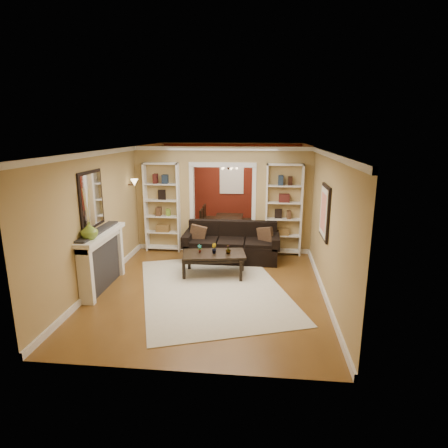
# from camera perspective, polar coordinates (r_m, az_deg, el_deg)

# --- Properties ---
(floor) EXTENTS (8.00, 8.00, 0.00)m
(floor) POSITION_cam_1_polar(r_m,az_deg,el_deg) (8.83, -1.02, -6.35)
(floor) COLOR brown
(floor) RESTS_ON ground
(ceiling) EXTENTS (8.00, 8.00, 0.00)m
(ceiling) POSITION_cam_1_polar(r_m,az_deg,el_deg) (8.29, -1.10, 11.43)
(ceiling) COLOR white
(ceiling) RESTS_ON ground
(wall_back) EXTENTS (8.00, 0.00, 8.00)m
(wall_back) POSITION_cam_1_polar(r_m,az_deg,el_deg) (12.38, 1.19, 6.02)
(wall_back) COLOR tan
(wall_back) RESTS_ON ground
(wall_front) EXTENTS (8.00, 0.00, 8.00)m
(wall_front) POSITION_cam_1_polar(r_m,az_deg,el_deg) (4.67, -7.06, -7.78)
(wall_front) COLOR tan
(wall_front) RESTS_ON ground
(wall_left) EXTENTS (0.00, 8.00, 8.00)m
(wall_left) POSITION_cam_1_polar(r_m,az_deg,el_deg) (9.01, -15.43, 2.48)
(wall_left) COLOR tan
(wall_left) RESTS_ON ground
(wall_right) EXTENTS (0.00, 8.00, 8.00)m
(wall_right) POSITION_cam_1_polar(r_m,az_deg,el_deg) (8.49, 14.21, 1.87)
(wall_right) COLOR tan
(wall_right) RESTS_ON ground
(partition_wall) EXTENTS (4.50, 0.15, 2.70)m
(partition_wall) POSITION_cam_1_polar(r_m,az_deg,el_deg) (9.63, -0.19, 3.71)
(partition_wall) COLOR tan
(partition_wall) RESTS_ON floor
(red_back_panel) EXTENTS (4.44, 0.04, 2.64)m
(red_back_panel) POSITION_cam_1_polar(r_m,az_deg,el_deg) (12.35, 1.18, 5.86)
(red_back_panel) COLOR maroon
(red_back_panel) RESTS_ON floor
(dining_window) EXTENTS (0.78, 0.03, 0.98)m
(dining_window) POSITION_cam_1_polar(r_m,az_deg,el_deg) (12.28, 1.17, 6.90)
(dining_window) COLOR #8CA5CC
(dining_window) RESTS_ON wall_back
(area_rug) EXTENTS (3.77, 4.44, 0.01)m
(area_rug) POSITION_cam_1_polar(r_m,az_deg,el_deg) (7.60, -1.74, -9.78)
(area_rug) COLOR beige
(area_rug) RESTS_ON floor
(sofa) EXTENTS (2.30, 0.99, 0.90)m
(sofa) POSITION_cam_1_polar(r_m,az_deg,el_deg) (9.09, 1.13, -2.77)
(sofa) COLOR black
(sofa) RESTS_ON floor
(pillow_left) EXTENTS (0.39, 0.13, 0.39)m
(pillow_left) POSITION_cam_1_polar(r_m,az_deg,el_deg) (9.12, -3.99, -1.54)
(pillow_left) COLOR brown
(pillow_left) RESTS_ON sofa
(pillow_right) EXTENTS (0.38, 0.29, 0.38)m
(pillow_right) POSITION_cam_1_polar(r_m,az_deg,el_deg) (8.99, 6.32, -1.84)
(pillow_right) COLOR brown
(pillow_right) RESTS_ON sofa
(coffee_table) EXTENTS (1.43, 0.94, 0.50)m
(coffee_table) POSITION_cam_1_polar(r_m,az_deg,el_deg) (8.19, -1.54, -6.14)
(coffee_table) COLOR black
(coffee_table) RESTS_ON floor
(plant_left) EXTENTS (0.12, 0.11, 0.18)m
(plant_left) POSITION_cam_1_polar(r_m,az_deg,el_deg) (8.12, -3.73, -3.77)
(plant_left) COLOR #336626
(plant_left) RESTS_ON coffee_table
(plant_center) EXTENTS (0.14, 0.15, 0.22)m
(plant_center) POSITION_cam_1_polar(r_m,az_deg,el_deg) (8.07, -1.55, -3.74)
(plant_center) COLOR #336626
(plant_center) RESTS_ON coffee_table
(plant_right) EXTENTS (0.16, 0.16, 0.20)m
(plant_right) POSITION_cam_1_polar(r_m,az_deg,el_deg) (8.04, 0.65, -3.86)
(plant_right) COLOR #336626
(plant_right) RESTS_ON coffee_table
(bookshelf_left) EXTENTS (0.90, 0.30, 2.30)m
(bookshelf_left) POSITION_cam_1_polar(r_m,az_deg,el_deg) (9.79, -9.37, 2.50)
(bookshelf_left) COLOR white
(bookshelf_left) RESTS_ON floor
(bookshelf_right) EXTENTS (0.90, 0.30, 2.30)m
(bookshelf_right) POSITION_cam_1_polar(r_m,az_deg,el_deg) (9.46, 9.08, 2.11)
(bookshelf_right) COLOR white
(bookshelf_right) RESTS_ON floor
(fireplace) EXTENTS (0.32, 1.70, 1.16)m
(fireplace) POSITION_cam_1_polar(r_m,az_deg,el_deg) (7.81, -17.90, -5.32)
(fireplace) COLOR white
(fireplace) RESTS_ON floor
(vase) EXTENTS (0.38, 0.38, 0.32)m
(vase) POSITION_cam_1_polar(r_m,az_deg,el_deg) (7.18, -19.85, -0.96)
(vase) COLOR olive
(vase) RESTS_ON fireplace
(mirror) EXTENTS (0.03, 0.95, 1.10)m
(mirror) POSITION_cam_1_polar(r_m,az_deg,el_deg) (7.57, -19.56, 3.51)
(mirror) COLOR silver
(mirror) RESTS_ON wall_left
(wall_sconce) EXTENTS (0.18, 0.18, 0.22)m
(wall_sconce) POSITION_cam_1_polar(r_m,az_deg,el_deg) (9.40, -13.85, 6.01)
(wall_sconce) COLOR #FFE0A5
(wall_sconce) RESTS_ON wall_left
(framed_art) EXTENTS (0.04, 0.85, 1.05)m
(framed_art) POSITION_cam_1_polar(r_m,az_deg,el_deg) (7.47, 15.05, 1.77)
(framed_art) COLOR black
(framed_art) RESTS_ON wall_right
(dining_table) EXTENTS (1.50, 0.84, 0.53)m
(dining_table) POSITION_cam_1_polar(r_m,az_deg,el_deg) (11.25, 0.76, -0.45)
(dining_table) COLOR black
(dining_table) RESTS_ON floor
(dining_chair_nw) EXTENTS (0.45, 0.45, 0.87)m
(dining_chair_nw) POSITION_cam_1_polar(r_m,az_deg,el_deg) (10.98, -2.24, 0.11)
(dining_chair_nw) COLOR black
(dining_chair_nw) RESTS_ON floor
(dining_chair_ne) EXTENTS (0.43, 0.43, 0.84)m
(dining_chair_ne) POSITION_cam_1_polar(r_m,az_deg,el_deg) (10.88, 3.50, -0.12)
(dining_chair_ne) COLOR black
(dining_chair_ne) RESTS_ON floor
(dining_chair_sw) EXTENTS (0.58, 0.58, 0.88)m
(dining_chair_sw) POSITION_cam_1_polar(r_m,az_deg,el_deg) (11.55, -1.82, 0.85)
(dining_chair_sw) COLOR black
(dining_chair_sw) RESTS_ON floor
(dining_chair_se) EXTENTS (0.42, 0.42, 0.82)m
(dining_chair_se) POSITION_cam_1_polar(r_m,az_deg,el_deg) (11.47, 3.63, 0.55)
(dining_chair_se) COLOR black
(dining_chair_se) RESTS_ON floor
(chandelier) EXTENTS (0.50, 0.50, 0.30)m
(chandelier) POSITION_cam_1_polar(r_m,az_deg,el_deg) (11.01, 0.65, 8.53)
(chandelier) COLOR #341E17
(chandelier) RESTS_ON ceiling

